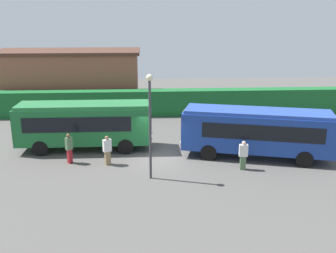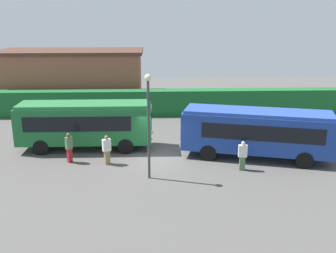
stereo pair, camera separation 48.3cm
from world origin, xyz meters
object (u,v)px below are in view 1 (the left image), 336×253
object	(u,v)px
person_center	(107,150)
bus_green	(85,123)
person_left	(69,147)
person_right	(243,155)
traffic_cone	(277,127)
bus_blue	(256,130)
lamppost	(150,115)

from	to	relation	value
person_center	bus_green	bearing A→B (deg)	2.63
person_left	person_right	world-z (taller)	person_left
person_left	traffic_cone	xyz separation A→B (m)	(14.89, 6.09, -0.70)
person_right	bus_blue	bearing A→B (deg)	150.30
bus_blue	lamppost	size ratio (longest dim) A/B	1.64
bus_green	bus_blue	xyz separation A→B (m)	(10.89, -2.22, -0.04)
person_right	traffic_cone	distance (m)	9.05
bus_green	lamppost	bearing A→B (deg)	-50.20
bus_green	person_left	bearing A→B (deg)	-103.49
person_right	person_left	bearing A→B (deg)	-95.76
lamppost	person_center	bearing A→B (deg)	138.86
person_left	lamppost	xyz separation A→B (m)	(4.86, -2.61, 2.58)
lamppost	traffic_cone	bearing A→B (deg)	40.94
bus_green	lamppost	distance (m)	6.89
bus_green	bus_blue	distance (m)	11.11
person_right	lamppost	bearing A→B (deg)	-76.48
person_left	traffic_cone	size ratio (longest dim) A/B	3.10
bus_blue	traffic_cone	bearing A→B (deg)	-104.96
bus_green	person_center	world-z (taller)	bus_green
traffic_cone	lamppost	size ratio (longest dim) A/B	0.10
traffic_cone	person_left	bearing A→B (deg)	-157.75
person_left	lamppost	distance (m)	6.09
person_right	lamppost	size ratio (longest dim) A/B	0.30
traffic_cone	lamppost	distance (m)	13.67
person_left	person_center	distance (m)	2.35
bus_green	bus_blue	world-z (taller)	bus_green
bus_green	person_left	size ratio (longest dim) A/B	4.78
person_right	traffic_cone	bearing A→B (deg)	152.37
traffic_cone	person_center	bearing A→B (deg)	-152.74
person_center	person_right	distance (m)	8.01
bus_blue	person_center	size ratio (longest dim) A/B	5.26
person_center	person_right	bearing A→B (deg)	-126.73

